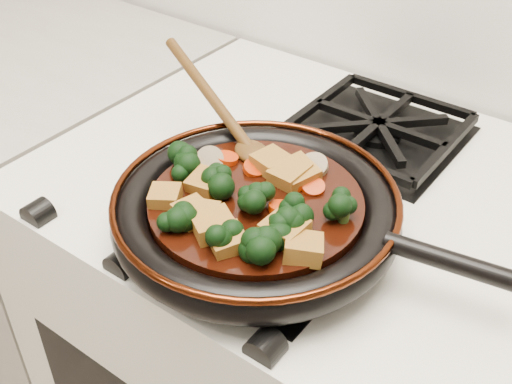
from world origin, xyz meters
The scene contains 34 objects.
burner_grate_front centered at (0.00, 1.55, 0.91)m, with size 0.23×0.23×0.03m, color black, non-canonical shape.
burner_grate_back centered at (0.00, 1.83, 0.91)m, with size 0.23×0.23×0.03m, color black, non-canonical shape.
skillet centered at (-0.01, 1.54, 0.94)m, with size 0.46×0.34×0.05m.
braising_sauce centered at (-0.01, 1.54, 0.95)m, with size 0.25×0.25×0.02m, color black.
tofu_cube_0 centered at (-0.03, 1.60, 0.97)m, with size 0.04×0.04×0.02m, color #936422.
tofu_cube_1 centered at (-0.04, 1.47, 0.97)m, with size 0.03×0.04×0.02m, color #936422.
tofu_cube_2 centered at (0.08, 1.50, 0.97)m, with size 0.04×0.04×0.02m, color #936422.
tofu_cube_3 centered at (-0.07, 1.52, 0.97)m, with size 0.04×0.04×0.02m, color #936422.
tofu_cube_4 centered at (0.02, 1.46, 0.97)m, with size 0.04×0.04×0.02m, color #936422.
tofu_cube_5 centered at (0.05, 1.51, 0.97)m, with size 0.04×0.04×0.02m, color #936422.
tofu_cube_6 centered at (-0.01, 1.47, 0.97)m, with size 0.04×0.04×0.02m, color #936422.
tofu_cube_7 centered at (-0.09, 1.48, 0.97)m, with size 0.03×0.03×0.02m, color #936422.
tofu_cube_8 centered at (-0.03, 1.48, 0.97)m, with size 0.04×0.03×0.02m, color #936422.
tofu_cube_9 centered at (0.00, 1.59, 0.97)m, with size 0.04×0.04×0.02m, color #936422.
tofu_cube_10 centered at (0.01, 1.60, 0.97)m, with size 0.04×0.04×0.02m, color #936422.
broccoli_floret_0 centered at (0.00, 1.53, 0.97)m, with size 0.06×0.06×0.05m, color black, non-canonical shape.
broccoli_floret_1 centered at (0.05, 1.47, 0.97)m, with size 0.06×0.06×0.05m, color black, non-canonical shape.
broccoli_floret_2 centered at (-0.11, 1.53, 0.97)m, with size 0.06×0.06×0.05m, color black, non-canonical shape.
broccoli_floret_3 centered at (0.02, 1.46, 0.97)m, with size 0.05×0.05×0.05m, color black, non-canonical shape.
broccoli_floret_4 centered at (0.09, 1.57, 0.97)m, with size 0.05×0.05×0.05m, color black, non-canonical shape.
broccoli_floret_5 centered at (-0.05, 1.45, 0.97)m, with size 0.06×0.06×0.05m, color black, non-canonical shape.
broccoli_floret_6 centered at (-0.05, 1.53, 0.97)m, with size 0.06×0.06×0.05m, color black, non-canonical shape.
broccoli_floret_7 centered at (0.05, 1.51, 0.97)m, with size 0.06×0.06×0.05m, color black, non-canonical shape.
broccoli_floret_8 centered at (0.06, 1.53, 0.97)m, with size 0.06×0.06×0.06m, color black, non-canonical shape.
carrot_coin_0 centered at (0.03, 1.54, 0.96)m, with size 0.03×0.03×0.01m, color #B22904.
carrot_coin_1 centered at (0.01, 1.59, 0.96)m, with size 0.03×0.03×0.01m, color #B22904.
carrot_coin_2 centered at (-0.08, 1.58, 0.96)m, with size 0.03×0.03×0.01m, color #B22904.
carrot_coin_3 centered at (-0.04, 1.58, 0.96)m, with size 0.03×0.03×0.01m, color #B22904.
carrot_coin_4 centered at (0.03, 1.59, 0.96)m, with size 0.03×0.03×0.01m, color #B22904.
carrot_coin_5 centered at (-0.01, 1.48, 0.96)m, with size 0.03×0.03×0.01m, color #B22904.
mushroom_slice_0 centered at (-0.10, 1.56, 0.97)m, with size 0.03×0.03×0.01m, color olive.
mushroom_slice_1 centered at (0.01, 1.63, 0.97)m, with size 0.04×0.04×0.01m, color olive.
mushroom_slice_2 centered at (-0.10, 1.55, 0.97)m, with size 0.03×0.03×0.01m, color olive.
wooden_spoon centered at (-0.13, 1.64, 0.98)m, with size 0.15×0.08×0.24m.
Camera 1 is at (0.34, 1.08, 1.41)m, focal length 45.00 mm.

